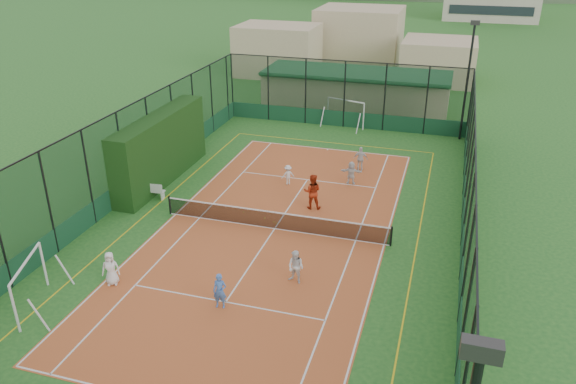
# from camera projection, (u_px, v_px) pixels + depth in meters

# --- Properties ---
(ground) EXTENTS (300.00, 300.00, 0.00)m
(ground) POSITION_uv_depth(u_px,v_px,m) (275.00, 229.00, 28.15)
(ground) COLOR #1E5921
(ground) RESTS_ON ground
(court_slab) EXTENTS (11.17, 23.97, 0.01)m
(court_slab) POSITION_uv_depth(u_px,v_px,m) (275.00, 229.00, 28.15)
(court_slab) COLOR #BA5529
(court_slab) RESTS_ON ground
(tennis_net) EXTENTS (11.67, 0.12, 1.06)m
(tennis_net) POSITION_uv_depth(u_px,v_px,m) (275.00, 220.00, 27.92)
(tennis_net) COLOR black
(tennis_net) RESTS_ON ground
(perimeter_fence) EXTENTS (18.12, 34.12, 5.00)m
(perimeter_fence) POSITION_uv_depth(u_px,v_px,m) (274.00, 184.00, 27.09)
(perimeter_fence) COLOR black
(perimeter_fence) RESTS_ON ground
(floodlight_ne) EXTENTS (0.60, 0.26, 8.25)m
(floodlight_ne) POSITION_uv_depth(u_px,v_px,m) (467.00, 82.00, 38.58)
(floodlight_ne) COLOR black
(floodlight_ne) RESTS_ON ground
(clubhouse) EXTENTS (15.20, 7.20, 3.15)m
(clubhouse) POSITION_uv_depth(u_px,v_px,m) (356.00, 90.00, 46.58)
(clubhouse) COLOR tan
(clubhouse) RESTS_ON ground
(hedge_left) EXTENTS (1.37, 9.13, 3.99)m
(hedge_left) POSITION_uv_depth(u_px,v_px,m) (161.00, 148.00, 32.92)
(hedge_left) COLOR black
(hedge_left) RESTS_ON ground
(white_bench) EXTENTS (1.79, 0.61, 0.99)m
(white_bench) POSITION_uv_depth(u_px,v_px,m) (149.00, 190.00, 31.22)
(white_bench) COLOR white
(white_bench) RESTS_ON ground
(futsal_goal_near) EXTENTS (3.29, 1.93, 2.04)m
(futsal_goal_near) POSITION_uv_depth(u_px,v_px,m) (30.00, 285.00, 21.89)
(futsal_goal_near) COLOR white
(futsal_goal_near) RESTS_ON ground
(futsal_goal_far) EXTENTS (3.30, 1.80, 2.04)m
(futsal_goal_far) POSITION_uv_depth(u_px,v_px,m) (345.00, 113.00, 42.53)
(futsal_goal_far) COLOR white
(futsal_goal_far) RESTS_ON ground
(child_near_left) EXTENTS (0.87, 0.74, 1.51)m
(child_near_left) POSITION_uv_depth(u_px,v_px,m) (111.00, 268.00, 23.45)
(child_near_left) COLOR white
(child_near_left) RESTS_ON court_slab
(child_near_mid) EXTENTS (0.59, 0.43, 1.50)m
(child_near_mid) POSITION_uv_depth(u_px,v_px,m) (220.00, 291.00, 21.99)
(child_near_mid) COLOR #4675C6
(child_near_mid) RESTS_ON court_slab
(child_near_right) EXTENTS (0.86, 0.75, 1.50)m
(child_near_right) POSITION_uv_depth(u_px,v_px,m) (296.00, 267.00, 23.56)
(child_near_right) COLOR white
(child_near_right) RESTS_ON court_slab
(child_far_left) EXTENTS (0.89, 0.80, 1.19)m
(child_far_left) POSITION_uv_depth(u_px,v_px,m) (288.00, 175.00, 32.87)
(child_far_left) COLOR silver
(child_far_left) RESTS_ON court_slab
(child_far_right) EXTENTS (0.90, 0.39, 1.52)m
(child_far_right) POSITION_uv_depth(u_px,v_px,m) (361.00, 159.00, 34.73)
(child_far_right) COLOR silver
(child_far_right) RESTS_ON court_slab
(child_far_back) EXTENTS (1.32, 0.55, 1.38)m
(child_far_back) POSITION_uv_depth(u_px,v_px,m) (351.00, 173.00, 32.90)
(child_far_back) COLOR silver
(child_far_back) RESTS_ON court_slab
(coach) EXTENTS (1.07, 0.90, 1.95)m
(coach) POSITION_uv_depth(u_px,v_px,m) (312.00, 192.00, 29.86)
(coach) COLOR #AE2D12
(coach) RESTS_ON court_slab
(tennis_balls) EXTENTS (2.11, 0.75, 0.07)m
(tennis_balls) POSITION_uv_depth(u_px,v_px,m) (264.00, 219.00, 29.05)
(tennis_balls) COLOR #CCE033
(tennis_balls) RESTS_ON court_slab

